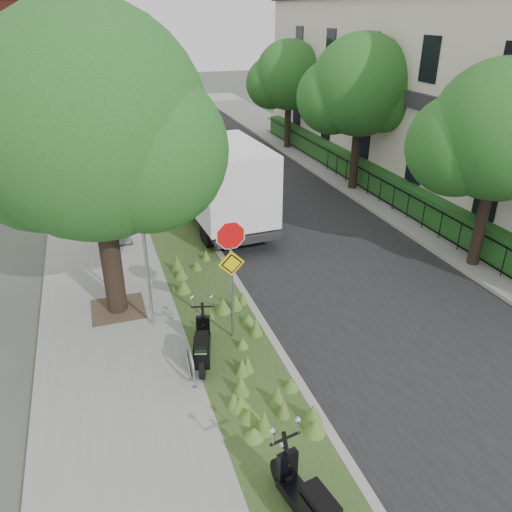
{
  "coord_description": "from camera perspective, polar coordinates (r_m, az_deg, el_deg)",
  "views": [
    {
      "loc": [
        -4.11,
        -9.27,
        7.39
      ],
      "look_at": [
        -0.18,
        2.42,
        1.3
      ],
      "focal_mm": 35.0,
      "sensor_mm": 36.0,
      "label": 1
    }
  ],
  "objects": [
    {
      "name": "box_truck",
      "position": [
        18.56,
        -3.99,
        8.66
      ],
      "size": [
        2.69,
        6.2,
        2.76
      ],
      "color": "#262628",
      "rests_on": "ground"
    },
    {
      "name": "utility_cabinet",
      "position": [
        17.74,
        -15.65,
        3.12
      ],
      "size": [
        0.94,
        0.65,
        1.23
      ],
      "color": "#262628",
      "rests_on": "ground"
    },
    {
      "name": "kerb_far",
      "position": [
        23.19,
        9.81,
        7.47
      ],
      "size": [
        0.2,
        60.0,
        0.13
      ],
      "primitive_type": "cube",
      "color": "#9E9991",
      "rests_on": "ground"
    },
    {
      "name": "hedge_far",
      "position": [
        23.69,
        12.96,
        9.12
      ],
      "size": [
        1.0,
        24.0,
        1.1
      ],
      "primitive_type": "cube",
      "color": "#1C4D1B",
      "rests_on": "footpath_far"
    },
    {
      "name": "kerb_near",
      "position": [
        20.93,
        -7.49,
        5.56
      ],
      "size": [
        0.2,
        60.0,
        0.13
      ],
      "primitive_type": "cube",
      "color": "#9E9991",
      "rests_on": "ground"
    },
    {
      "name": "sidewalk_near",
      "position": [
        20.62,
        -17.75,
        4.16
      ],
      "size": [
        3.5,
        60.0,
        0.12
      ],
      "primitive_type": "cube",
      "color": "gray",
      "rests_on": "ground"
    },
    {
      "name": "sign_assembly",
      "position": [
        11.41,
        -2.86,
        -0.12
      ],
      "size": [
        0.94,
        0.08,
        3.22
      ],
      "color": "#A5A8AD",
      "rests_on": "ground"
    },
    {
      "name": "road",
      "position": [
        21.83,
        1.59,
        6.49
      ],
      "size": [
        7.0,
        60.0,
        0.01
      ],
      "primitive_type": "cube",
      "color": "black",
      "rests_on": "ground"
    },
    {
      "name": "verge",
      "position": [
        20.79,
        -10.2,
        5.2
      ],
      "size": [
        2.0,
        60.0,
        0.12
      ],
      "primitive_type": "cube",
      "color": "#2C4C20",
      "rests_on": "ground"
    },
    {
      "name": "terrace_houses",
      "position": [
        25.01,
        21.22,
        17.18
      ],
      "size": [
        7.4,
        26.4,
        8.2
      ],
      "color": "beige",
      "rests_on": "ground"
    },
    {
      "name": "ground",
      "position": [
        12.55,
        4.38,
        -9.89
      ],
      "size": [
        120.0,
        120.0,
        0.0
      ],
      "primitive_type": "plane",
      "color": "#4C5147",
      "rests_on": "ground"
    },
    {
      "name": "bare_post",
      "position": [
        12.3,
        -12.51,
        0.23
      ],
      "size": [
        0.08,
        0.08,
        4.0
      ],
      "color": "#A5A8AD",
      "rests_on": "ground"
    },
    {
      "name": "fence_far",
      "position": [
        23.34,
        11.47,
        9.01
      ],
      "size": [
        0.04,
        24.0,
        1.0
      ],
      "color": "black",
      "rests_on": "ground"
    },
    {
      "name": "street_tree_main",
      "position": [
        12.41,
        -18.49,
        12.92
      ],
      "size": [
        6.21,
        5.54,
        7.66
      ],
      "color": "black",
      "rests_on": "ground"
    },
    {
      "name": "far_tree_b",
      "position": [
        22.46,
        11.66,
        18.04
      ],
      "size": [
        4.83,
        4.31,
        6.56
      ],
      "color": "black",
      "rests_on": "ground"
    },
    {
      "name": "scooter_near",
      "position": [
        11.48,
        -6.14,
        -10.64
      ],
      "size": [
        0.66,
        1.73,
        0.84
      ],
      "color": "black",
      "rests_on": "ground"
    },
    {
      "name": "bike_hoop",
      "position": [
        11.17,
        -7.49,
        -12.11
      ],
      "size": [
        0.06,
        0.78,
        0.77
      ],
      "color": "#A5A8AD",
      "rests_on": "ground"
    },
    {
      "name": "far_tree_c",
      "position": [
        29.67,
        3.64,
        19.57
      ],
      "size": [
        4.37,
        3.89,
        5.93
      ],
      "color": "black",
      "rests_on": "ground"
    },
    {
      "name": "scooter_far",
      "position": [
        8.58,
        6.48,
        -26.78
      ],
      "size": [
        0.62,
        1.88,
        0.9
      ],
      "color": "black",
      "rests_on": "ground"
    },
    {
      "name": "footpath_far",
      "position": [
        24.02,
        13.44,
        7.78
      ],
      "size": [
        3.2,
        60.0,
        0.12
      ],
      "primitive_type": "cube",
      "color": "gray",
      "rests_on": "ground"
    },
    {
      "name": "far_tree_a",
      "position": [
        16.15,
        25.78,
        12.09
      ],
      "size": [
        4.6,
        4.1,
        6.22
      ],
      "color": "black",
      "rests_on": "ground"
    }
  ]
}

